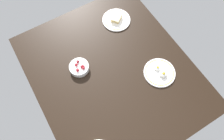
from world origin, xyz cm
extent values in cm
cube|color=black|center=(0.00, 0.00, 2.00)|extent=(121.65, 102.88, 4.00)
cylinder|color=white|center=(-34.88, 24.75, 4.53)|extent=(21.10, 21.10, 1.06)
torus|color=gold|center=(-34.88, 24.75, 5.06)|extent=(19.07, 19.07, 0.50)
cube|color=beige|center=(-34.88, 24.75, 5.66)|extent=(9.63, 9.96, 1.20)
cube|color=#E5B24C|center=(-34.88, 24.75, 6.66)|extent=(9.63, 9.96, 0.80)
cube|color=beige|center=(-34.88, 24.75, 7.66)|extent=(9.63, 9.96, 1.20)
cylinder|color=white|center=(17.52, 26.71, 4.56)|extent=(21.34, 21.34, 1.11)
torus|color=gold|center=(17.52, 26.71, 5.11)|extent=(19.28, 19.28, 0.50)
ellipsoid|color=white|center=(14.50, 26.89, 6.29)|extent=(4.27, 4.27, 2.35)
sphere|color=yellow|center=(14.50, 26.89, 7.34)|extent=(1.71, 1.71, 1.71)
ellipsoid|color=white|center=(20.21, 27.37, 6.54)|extent=(5.17, 5.17, 2.84)
sphere|color=yellow|center=(20.21, 27.37, 7.82)|extent=(2.07, 2.07, 2.07)
cylinder|color=white|center=(-12.90, -17.99, 5.88)|extent=(13.14, 13.14, 3.75)
torus|color=white|center=(-12.90, -17.99, 7.75)|extent=(13.42, 13.42, 0.80)
sphere|color=#B2232D|center=(-11.29, -16.07, 8.78)|extent=(2.05, 2.05, 2.05)
sphere|color=maroon|center=(-16.00, -17.05, 8.69)|extent=(1.88, 1.88, 1.88)
sphere|color=maroon|center=(-10.62, -15.45, 8.45)|extent=(1.40, 1.40, 1.40)
sphere|color=#59144C|center=(-11.42, -16.59, 8.45)|extent=(1.40, 1.40, 1.40)
sphere|color=#B2232D|center=(-10.48, -20.07, 8.78)|extent=(2.06, 2.06, 2.06)
sphere|color=#B2232D|center=(-14.54, -19.05, 8.72)|extent=(1.94, 1.94, 1.94)
sphere|color=#B2232D|center=(-9.85, -16.14, 8.61)|extent=(1.71, 1.71, 1.71)
sphere|color=#B2232D|center=(-11.31, -16.76, 8.51)|extent=(1.52, 1.52, 1.52)
camera|label=1|loc=(53.37, -31.99, 138.62)|focal=35.15mm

